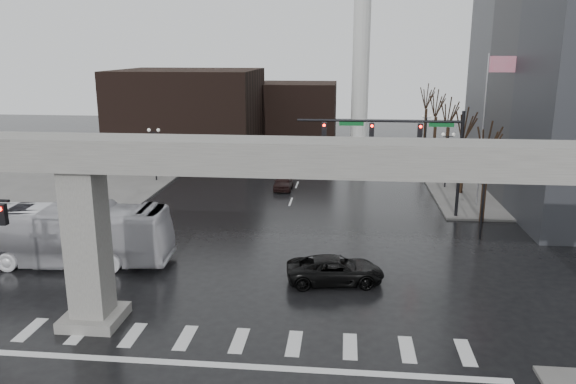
# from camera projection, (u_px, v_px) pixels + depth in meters

# --- Properties ---
(ground) EXTENTS (160.00, 160.00, 0.00)m
(ground) POSITION_uv_depth(u_px,v_px,m) (243.00, 330.00, 25.37)
(ground) COLOR black
(ground) RESTS_ON ground
(sidewalk_ne) EXTENTS (28.00, 36.00, 0.15)m
(sidewalk_ne) POSITION_uv_depth(u_px,v_px,m) (556.00, 172.00, 57.48)
(sidewalk_ne) COLOR slate
(sidewalk_ne) RESTS_ON ground
(sidewalk_nw) EXTENTS (28.00, 36.00, 0.15)m
(sidewalk_nw) POSITION_uv_depth(u_px,v_px,m) (71.00, 162.00, 62.62)
(sidewalk_nw) COLOR slate
(sidewalk_nw) RESTS_ON ground
(elevated_guideway) EXTENTS (48.00, 2.60, 8.70)m
(elevated_guideway) POSITION_uv_depth(u_px,v_px,m) (270.00, 182.00, 23.54)
(elevated_guideway) COLOR #9A9891
(elevated_guideway) RESTS_ON ground
(building_far_left) EXTENTS (16.00, 14.00, 10.00)m
(building_far_left) POSITION_uv_depth(u_px,v_px,m) (189.00, 113.00, 65.99)
(building_far_left) COLOR black
(building_far_left) RESTS_ON ground
(building_far_mid) EXTENTS (10.00, 10.00, 8.00)m
(building_far_mid) POSITION_uv_depth(u_px,v_px,m) (298.00, 113.00, 74.69)
(building_far_mid) COLOR black
(building_far_mid) RESTS_ON ground
(smokestack) EXTENTS (3.60, 3.60, 30.00)m
(smokestack) POSITION_uv_depth(u_px,v_px,m) (362.00, 40.00, 65.80)
(smokestack) COLOR silver
(smokestack) RESTS_ON ground
(signal_mast_arm) EXTENTS (12.12, 0.43, 8.00)m
(signal_mast_arm) POSITION_uv_depth(u_px,v_px,m) (408.00, 140.00, 41.15)
(signal_mast_arm) COLOR black
(signal_mast_arm) RESTS_ON ground
(flagpole_assembly) EXTENTS (2.06, 0.12, 12.00)m
(flagpole_assembly) POSITION_uv_depth(u_px,v_px,m) (488.00, 113.00, 43.20)
(flagpole_assembly) COLOR silver
(flagpole_assembly) RESTS_ON ground
(lamp_right_0) EXTENTS (1.22, 0.32, 5.11)m
(lamp_right_0) POSITION_uv_depth(u_px,v_px,m) (484.00, 188.00, 36.67)
(lamp_right_0) COLOR black
(lamp_right_0) RESTS_ON ground
(lamp_right_1) EXTENTS (1.22, 0.32, 5.11)m
(lamp_right_1) POSITION_uv_depth(u_px,v_px,m) (447.00, 151.00, 50.16)
(lamp_right_1) COLOR black
(lamp_right_1) RESTS_ON ground
(lamp_right_2) EXTENTS (1.22, 0.32, 5.11)m
(lamp_right_2) POSITION_uv_depth(u_px,v_px,m) (426.00, 129.00, 63.65)
(lamp_right_2) COLOR black
(lamp_right_2) RESTS_ON ground
(lamp_left_0) EXTENTS (1.22, 0.32, 5.11)m
(lamp_left_0) POSITION_uv_depth(u_px,v_px,m) (88.00, 179.00, 39.34)
(lamp_left_0) COLOR black
(lamp_left_0) RESTS_ON ground
(lamp_left_1) EXTENTS (1.22, 0.32, 5.11)m
(lamp_left_1) POSITION_uv_depth(u_px,v_px,m) (155.00, 146.00, 52.83)
(lamp_left_1) COLOR black
(lamp_left_1) RESTS_ON ground
(lamp_left_2) EXTENTS (1.22, 0.32, 5.11)m
(lamp_left_2) POSITION_uv_depth(u_px,v_px,m) (194.00, 126.00, 66.32)
(lamp_left_2) COLOR black
(lamp_left_2) RESTS_ON ground
(tree_right_0) EXTENTS (1.09, 1.58, 7.50)m
(tree_right_0) POSITION_uv_depth(u_px,v_px,m) (485.00, 185.00, 40.61)
(tree_right_0) COLOR black
(tree_right_0) RESTS_ON ground
(tree_right_1) EXTENTS (1.09, 1.61, 7.67)m
(tree_right_1) POSITION_uv_depth(u_px,v_px,m) (463.00, 162.00, 48.30)
(tree_right_1) COLOR black
(tree_right_1) RESTS_ON ground
(tree_right_2) EXTENTS (1.10, 1.63, 7.85)m
(tree_right_2) POSITION_uv_depth(u_px,v_px,m) (447.00, 146.00, 55.99)
(tree_right_2) COLOR black
(tree_right_2) RESTS_ON ground
(tree_right_3) EXTENTS (1.11, 1.66, 8.02)m
(tree_right_3) POSITION_uv_depth(u_px,v_px,m) (435.00, 134.00, 63.69)
(tree_right_3) COLOR black
(tree_right_3) RESTS_ON ground
(tree_right_4) EXTENTS (1.12, 1.69, 8.19)m
(tree_right_4) POSITION_uv_depth(u_px,v_px,m) (426.00, 124.00, 71.38)
(tree_right_4) COLOR black
(tree_right_4) RESTS_ON ground
(pickup_truck) EXTENTS (5.55, 3.18, 1.46)m
(pickup_truck) POSITION_uv_depth(u_px,v_px,m) (335.00, 270.00, 30.31)
(pickup_truck) COLOR black
(pickup_truck) RESTS_ON ground
(city_bus) EXTENTS (13.20, 3.86, 3.63)m
(city_bus) POSITION_uv_depth(u_px,v_px,m) (59.00, 234.00, 32.75)
(city_bus) COLOR silver
(city_bus) RESTS_ON ground
(far_car) EXTENTS (1.58, 3.93, 1.34)m
(far_car) POSITION_uv_depth(u_px,v_px,m) (284.00, 182.00, 50.68)
(far_car) COLOR black
(far_car) RESTS_ON ground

